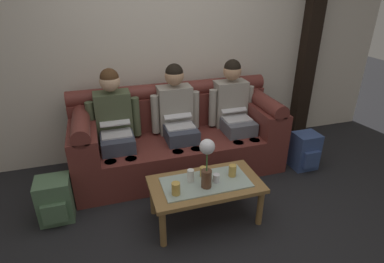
{
  "coord_description": "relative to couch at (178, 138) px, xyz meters",
  "views": [
    {
      "loc": [
        -0.8,
        -1.97,
        2.01
      ],
      "look_at": [
        0.07,
        0.83,
        0.6
      ],
      "focal_mm": 29.3,
      "sensor_mm": 36.0,
      "label": 1
    }
  ],
  "objects": [
    {
      "name": "timber_pillar",
      "position": [
        1.91,
        0.41,
        1.08
      ],
      "size": [
        0.2,
        0.2,
        2.9
      ],
      "primitive_type": "cube",
      "color": "black",
      "rests_on": "ground_plane"
    },
    {
      "name": "backpack_left",
      "position": [
        -1.32,
        -0.57,
        -0.16
      ],
      "size": [
        0.3,
        0.31,
        0.42
      ],
      "color": "#4C6B4C",
      "rests_on": "ground_plane"
    },
    {
      "name": "flower_vase",
      "position": [
        -0.02,
        -1.04,
        0.31
      ],
      "size": [
        0.13,
        0.13,
        0.46
      ],
      "color": "brown",
      "rests_on": "coffee_table"
    },
    {
      "name": "cup_far_right",
      "position": [
        0.01,
        -0.88,
        0.08
      ],
      "size": [
        0.06,
        0.06,
        0.09
      ],
      "primitive_type": "cylinder",
      "color": "gold",
      "rests_on": "coffee_table"
    },
    {
      "name": "coffee_table",
      "position": [
        -0.0,
        -0.97,
        -0.02
      ],
      "size": [
        0.99,
        0.53,
        0.41
      ],
      "color": "olive",
      "rests_on": "ground_plane"
    },
    {
      "name": "person_left",
      "position": [
        -0.68,
        -0.0,
        0.29
      ],
      "size": [
        0.56,
        0.67,
        1.22
      ],
      "color": "#383D4C",
      "rests_on": "ground_plane"
    },
    {
      "name": "cup_far_center",
      "position": [
        -0.3,
        -1.07,
        0.09
      ],
      "size": [
        0.07,
        0.07,
        0.11
      ],
      "primitive_type": "cylinder",
      "color": "gold",
      "rests_on": "coffee_table"
    },
    {
      "name": "cup_near_right",
      "position": [
        -0.13,
        -0.92,
        0.1
      ],
      "size": [
        0.06,
        0.06,
        0.12
      ],
      "primitive_type": "cylinder",
      "color": "white",
      "rests_on": "coffee_table"
    },
    {
      "name": "back_wall_patterned",
      "position": [
        -0.0,
        0.53,
        1.08
      ],
      "size": [
        6.0,
        0.12,
        2.9
      ],
      "primitive_type": "cube",
      "color": "beige",
      "rests_on": "ground_plane"
    },
    {
      "name": "cup_far_left",
      "position": [
        0.09,
        -1.0,
        0.08
      ],
      "size": [
        0.06,
        0.06,
        0.08
      ],
      "primitive_type": "cylinder",
      "color": "silver",
      "rests_on": "coffee_table"
    },
    {
      "name": "backpack_right",
      "position": [
        1.42,
        -0.47,
        -0.15
      ],
      "size": [
        0.28,
        0.29,
        0.44
      ],
      "color": "#33477A",
      "rests_on": "ground_plane"
    },
    {
      "name": "person_middle",
      "position": [
        -0.0,
        -0.0,
        0.29
      ],
      "size": [
        0.56,
        0.67,
        1.22
      ],
      "color": "#383D4C",
      "rests_on": "ground_plane"
    },
    {
      "name": "couch",
      "position": [
        0.0,
        0.0,
        0.0
      ],
      "size": [
        2.31,
        0.88,
        0.96
      ],
      "color": "maroon",
      "rests_on": "ground_plane"
    },
    {
      "name": "ground_plane",
      "position": [
        -0.0,
        -1.17,
        -0.37
      ],
      "size": [
        14.0,
        14.0,
        0.0
      ],
      "primitive_type": "plane",
      "color": "black"
    },
    {
      "name": "cup_near_left",
      "position": [
        0.26,
        -0.95,
        0.09
      ],
      "size": [
        0.07,
        0.07,
        0.11
      ],
      "primitive_type": "cylinder",
      "color": "gold",
      "rests_on": "coffee_table"
    },
    {
      "name": "person_right",
      "position": [
        0.68,
        -0.0,
        0.29
      ],
      "size": [
        0.56,
        0.67,
        1.22
      ],
      "color": "#595B66",
      "rests_on": "ground_plane"
    }
  ]
}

